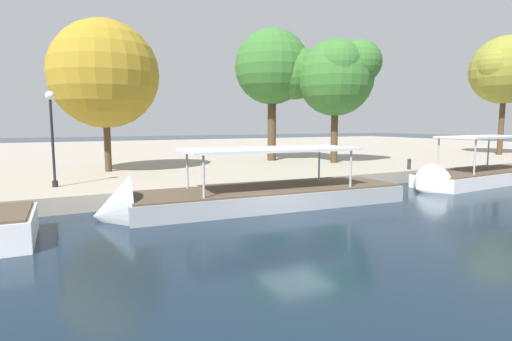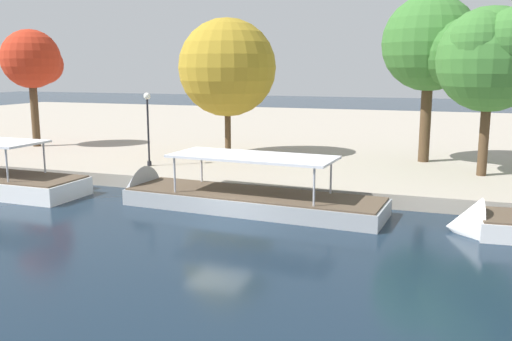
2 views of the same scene
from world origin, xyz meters
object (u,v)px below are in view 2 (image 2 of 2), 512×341
tour_boat_2 (228,201)px  tree_3 (436,47)px  tree_5 (33,61)px  tree_2 (228,69)px  tree_1 (492,55)px  lamp_post (148,120)px

tour_boat_2 → tree_3: tree_3 is taller
tree_3 → tree_5: (-29.24, -1.97, -0.82)m
tour_boat_2 → tree_2: 13.19m
tree_2 → tree_3: size_ratio=0.89×
tree_5 → tour_boat_2: bearing=-27.2°
tree_1 → tree_2: (-16.34, 2.22, -0.76)m
lamp_post → tree_3: tree_3 is taller
lamp_post → tree_1: bearing=9.2°
lamp_post → tree_5: tree_5 is taller
tree_2 → tree_5: (-15.88, -0.32, 0.55)m
tour_boat_2 → tree_5: bearing=-23.4°
tree_1 → tree_2: size_ratio=1.00×
tour_boat_2 → tree_2: bearing=-64.2°
tree_2 → tree_5: 15.90m
lamp_post → tree_3: (16.51, 7.01, 4.46)m
tour_boat_2 → tree_1: size_ratio=1.51×
tour_boat_2 → tree_5: (-20.20, 10.38, 6.93)m
tour_boat_2 → tree_3: (9.04, 12.35, 7.74)m
tour_boat_2 → lamp_post: 9.75m
tree_1 → tree_3: 4.92m
tree_3 → tree_5: 29.32m
tree_3 → tour_boat_2: bearing=-126.2°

